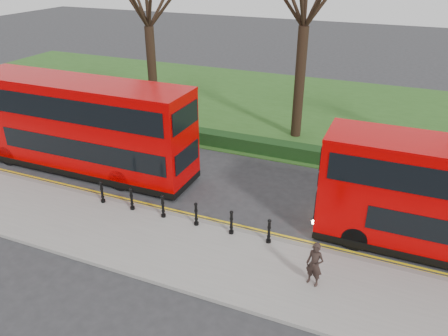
% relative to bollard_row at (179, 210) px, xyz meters
% --- Properties ---
extents(ground, '(120.00, 120.00, 0.00)m').
position_rel_bollard_row_xyz_m(ground, '(0.01, 1.35, -0.65)').
color(ground, '#28282B').
rests_on(ground, ground).
extents(pavement, '(60.00, 4.00, 0.15)m').
position_rel_bollard_row_xyz_m(pavement, '(0.01, -1.65, -0.57)').
color(pavement, gray).
rests_on(pavement, ground).
extents(kerb, '(60.00, 0.25, 0.16)m').
position_rel_bollard_row_xyz_m(kerb, '(0.01, 0.35, -0.57)').
color(kerb, slate).
rests_on(kerb, ground).
extents(grass_verge, '(60.00, 18.00, 0.06)m').
position_rel_bollard_row_xyz_m(grass_verge, '(0.01, 16.35, -0.62)').
color(grass_verge, '#284F1A').
rests_on(grass_verge, ground).
extents(hedge, '(60.00, 0.90, 0.80)m').
position_rel_bollard_row_xyz_m(hedge, '(0.01, 8.15, -0.25)').
color(hedge, black).
rests_on(hedge, ground).
extents(yellow_line_outer, '(60.00, 0.10, 0.01)m').
position_rel_bollard_row_xyz_m(yellow_line_outer, '(0.01, 0.65, -0.64)').
color(yellow_line_outer, yellow).
rests_on(yellow_line_outer, ground).
extents(yellow_line_inner, '(60.00, 0.10, 0.01)m').
position_rel_bollard_row_xyz_m(yellow_line_inner, '(0.01, 0.85, -0.64)').
color(yellow_line_inner, yellow).
rests_on(yellow_line_inner, ground).
extents(bollard_row, '(7.91, 0.15, 1.00)m').
position_rel_bollard_row_xyz_m(bollard_row, '(0.00, 0.00, 0.00)').
color(bollard_row, black).
rests_on(bollard_row, pavement).
extents(bus_lead, '(11.84, 2.72, 4.71)m').
position_rel_bollard_row_xyz_m(bus_lead, '(-6.88, 2.66, 1.72)').
color(bus_lead, '#B20000').
rests_on(bus_lead, ground).
extents(pedestrian, '(0.67, 0.52, 1.62)m').
position_rel_bollard_row_xyz_m(pedestrian, '(5.97, -1.66, 0.31)').
color(pedestrian, black).
rests_on(pedestrian, pavement).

